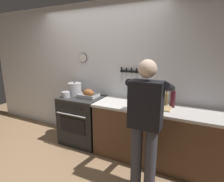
{
  "coord_description": "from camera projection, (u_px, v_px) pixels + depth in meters",
  "views": [
    {
      "loc": [
        1.69,
        -1.61,
        1.77
      ],
      "look_at": [
        0.47,
        0.85,
        1.11
      ],
      "focal_mm": 28.41,
      "sensor_mm": 36.0,
      "label": 1
    }
  ],
  "objects": [
    {
      "name": "counter_block",
      "position": [
        157.0,
        135.0,
        2.79
      ],
      "size": [
        2.03,
        0.65,
        0.9
      ],
      "color": "brown",
      "rests_on": "ground"
    },
    {
      "name": "saucepan",
      "position": [
        66.0,
        95.0,
        3.24
      ],
      "size": [
        0.15,
        0.15,
        0.11
      ],
      "color": "#B7B7BC",
      "rests_on": "stove"
    },
    {
      "name": "bottle_vinegar",
      "position": [
        166.0,
        99.0,
        2.8
      ],
      "size": [
        0.06,
        0.06,
        0.24
      ],
      "color": "#997F4C",
      "rests_on": "counter_block"
    },
    {
      "name": "bottle_dish_soap",
      "position": [
        137.0,
        97.0,
        2.98
      ],
      "size": [
        0.07,
        0.07,
        0.2
      ],
      "color": "#338CCC",
      "rests_on": "counter_block"
    },
    {
      "name": "person_cook",
      "position": [
        146.0,
        119.0,
        2.11
      ],
      "size": [
        0.51,
        0.63,
        1.66
      ],
      "rotation": [
        0.0,
        0.0,
        1.4
      ],
      "color": "#383842",
      "rests_on": "ground"
    },
    {
      "name": "stock_pot",
      "position": [
        75.0,
        89.0,
        3.43
      ],
      "size": [
        0.26,
        0.26,
        0.26
      ],
      "color": "#B7B7BC",
      "rests_on": "stove"
    },
    {
      "name": "bottle_wine_red",
      "position": [
        173.0,
        99.0,
        2.68
      ],
      "size": [
        0.08,
        0.08,
        0.32
      ],
      "color": "#47141E",
      "rests_on": "counter_block"
    },
    {
      "name": "wall_back",
      "position": [
        101.0,
        74.0,
        3.42
      ],
      "size": [
        6.0,
        0.13,
        2.6
      ],
      "color": "silver",
      "rests_on": "ground"
    },
    {
      "name": "cutting_board",
      "position": [
        158.0,
        108.0,
        2.66
      ],
      "size": [
        0.36,
        0.24,
        0.02
      ],
      "primitive_type": "cube",
      "color": "tan",
      "rests_on": "counter_block"
    },
    {
      "name": "bottle_soy_sauce",
      "position": [
        133.0,
        97.0,
        2.96
      ],
      "size": [
        0.06,
        0.06,
        0.19
      ],
      "color": "black",
      "rests_on": "counter_block"
    },
    {
      "name": "stove",
      "position": [
        83.0,
        119.0,
        3.39
      ],
      "size": [
        0.76,
        0.67,
        0.9
      ],
      "color": "black",
      "rests_on": "ground"
    },
    {
      "name": "roasting_pan",
      "position": [
        88.0,
        94.0,
        3.23
      ],
      "size": [
        0.35,
        0.26,
        0.16
      ],
      "color": "#B7B7BC",
      "rests_on": "stove"
    },
    {
      "name": "ground_plane",
      "position": [
        56.0,
        175.0,
        2.54
      ],
      "size": [
        8.0,
        8.0,
        0.0
      ],
      "primitive_type": "plane",
      "color": "#937251"
    }
  ]
}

